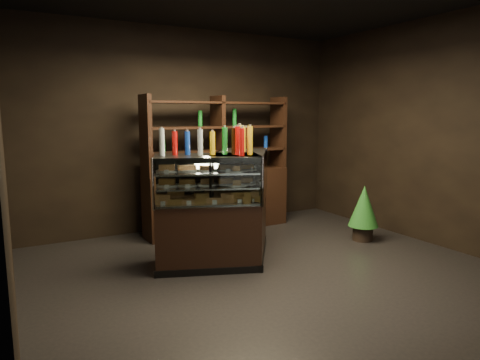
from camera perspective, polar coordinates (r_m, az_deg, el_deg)
ground at (r=4.73m, az=5.32°, el=-12.87°), size 5.00×5.00×0.00m
room_shell at (r=4.40m, az=5.69°, el=11.36°), size 5.02×5.02×3.01m
display_case at (r=5.10m, az=-2.04°, el=-5.99°), size 1.77×1.32×1.30m
food_display at (r=4.99m, az=-2.03°, el=0.01°), size 1.48×1.00×0.41m
bottles_top at (r=4.94m, az=-2.12°, el=5.20°), size 1.31×0.86×0.30m
potted_conifer at (r=6.13m, az=16.20°, el=-3.23°), size 0.41×0.41×0.87m
back_shelving at (r=6.41m, az=-2.92°, el=-1.37°), size 2.26×0.51×2.00m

